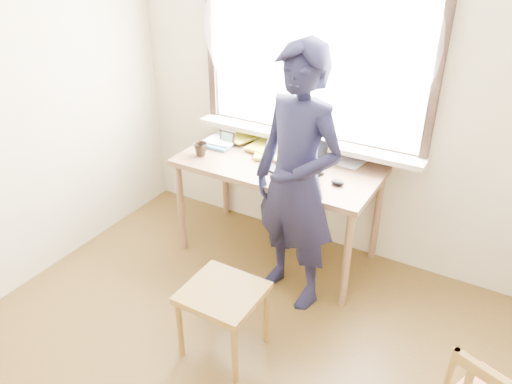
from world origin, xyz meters
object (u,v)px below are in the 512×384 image
Objects in this scene: mug_dark at (201,149)px; work_chair at (223,300)px; laptop at (298,163)px; mug_white at (281,150)px; desk at (278,173)px; person at (297,182)px.

mug_dark is 1.29m from work_chair.
laptop is 0.28m from mug_white.
mug_dark reaches higher than work_chair.
desk is at bearing 100.43° from work_chair.
mug_dark is 0.23× the size of work_chair.
mug_white reaches higher than desk.
person is (0.38, -0.51, 0.05)m from mug_white.
work_chair is 0.26× the size of person.
desk is at bearing 170.21° from laptop.
laptop is at bearing 91.26° from work_chair.
laptop is 3.89× the size of mug_dark.
desk is at bearing 16.60° from mug_dark.
laptop is at bearing -36.29° from mug_white.
mug_dark is (-0.76, -0.14, -0.01)m from laptop.
person is (0.16, -0.35, 0.04)m from laptop.
laptop is 0.38m from person.
mug_white is 0.62m from mug_dark.
person is (0.13, 0.71, 0.52)m from work_chair.
work_chair is (0.25, -1.22, -0.46)m from mug_white.
laptop is at bearing -9.79° from desk.
desk is 3.55× the size of laptop.
mug_white is at bearing 29.77° from mug_dark.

